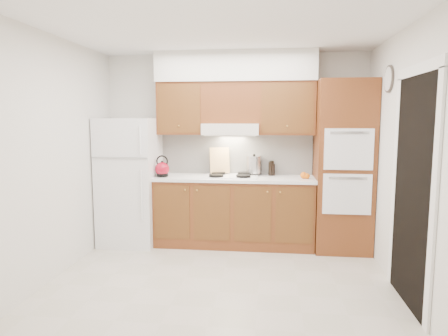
% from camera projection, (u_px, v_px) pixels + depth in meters
% --- Properties ---
extents(floor, '(3.60, 3.60, 0.00)m').
position_uv_depth(floor, '(222.00, 279.00, 4.30)').
color(floor, beige).
rests_on(floor, ground).
extents(ceiling, '(3.60, 3.60, 0.00)m').
position_uv_depth(ceiling, '(222.00, 30.00, 3.98)').
color(ceiling, white).
rests_on(ceiling, wall_back).
extents(wall_back, '(3.60, 0.02, 2.60)m').
position_uv_depth(wall_back, '(234.00, 148.00, 5.62)').
color(wall_back, silver).
rests_on(wall_back, floor).
extents(wall_left, '(0.02, 3.00, 2.60)m').
position_uv_depth(wall_left, '(58.00, 157.00, 4.35)').
color(wall_left, silver).
rests_on(wall_left, floor).
extents(wall_right, '(0.02, 3.00, 2.60)m').
position_uv_depth(wall_right, '(402.00, 161.00, 3.94)').
color(wall_right, silver).
rests_on(wall_right, floor).
extents(fridge, '(0.75, 0.72, 1.72)m').
position_uv_depth(fridge, '(130.00, 181.00, 5.48)').
color(fridge, white).
rests_on(fridge, floor).
extents(base_cabinets, '(2.11, 0.60, 0.90)m').
position_uv_depth(base_cabinets, '(234.00, 212.00, 5.43)').
color(base_cabinets, brown).
rests_on(base_cabinets, floor).
extents(countertop, '(2.13, 0.62, 0.04)m').
position_uv_depth(countertop, '(234.00, 178.00, 5.36)').
color(countertop, white).
rests_on(countertop, base_cabinets).
extents(backsplash, '(2.11, 0.03, 0.56)m').
position_uv_depth(backsplash, '(236.00, 154.00, 5.61)').
color(backsplash, white).
rests_on(backsplash, countertop).
extents(oven_cabinet, '(0.70, 0.65, 2.20)m').
position_uv_depth(oven_cabinet, '(343.00, 167.00, 5.16)').
color(oven_cabinet, brown).
rests_on(oven_cabinet, floor).
extents(upper_cab_left, '(0.63, 0.33, 0.70)m').
position_uv_depth(upper_cab_left, '(182.00, 109.00, 5.47)').
color(upper_cab_left, brown).
rests_on(upper_cab_left, wall_back).
extents(upper_cab_right, '(0.73, 0.33, 0.70)m').
position_uv_depth(upper_cab_right, '(287.00, 108.00, 5.31)').
color(upper_cab_right, brown).
rests_on(upper_cab_right, wall_back).
extents(range_hood, '(0.75, 0.45, 0.15)m').
position_uv_depth(range_hood, '(231.00, 129.00, 5.37)').
color(range_hood, silver).
rests_on(range_hood, wall_back).
extents(upper_cab_over_hood, '(0.75, 0.33, 0.55)m').
position_uv_depth(upper_cab_over_hood, '(232.00, 103.00, 5.38)').
color(upper_cab_over_hood, brown).
rests_on(upper_cab_over_hood, range_hood).
extents(soffit, '(2.13, 0.36, 0.40)m').
position_uv_depth(soffit, '(235.00, 67.00, 5.30)').
color(soffit, silver).
rests_on(soffit, wall_back).
extents(cooktop, '(0.74, 0.50, 0.01)m').
position_uv_depth(cooktop, '(231.00, 176.00, 5.38)').
color(cooktop, white).
rests_on(cooktop, countertop).
extents(doorway, '(0.02, 0.90, 2.10)m').
position_uv_depth(doorway, '(412.00, 193.00, 3.62)').
color(doorway, black).
rests_on(doorway, floor).
extents(wall_clock, '(0.02, 0.30, 0.30)m').
position_uv_depth(wall_clock, '(389.00, 79.00, 4.37)').
color(wall_clock, '#3F3833').
rests_on(wall_clock, wall_right).
extents(kettle, '(0.24, 0.24, 0.19)m').
position_uv_depth(kettle, '(162.00, 169.00, 5.33)').
color(kettle, maroon).
rests_on(kettle, countertop).
extents(cutting_board, '(0.29, 0.16, 0.36)m').
position_uv_depth(cutting_board, '(220.00, 160.00, 5.53)').
color(cutting_board, tan).
rests_on(cutting_board, countertop).
extents(stock_pot, '(0.24, 0.24, 0.23)m').
position_uv_depth(stock_pot, '(254.00, 165.00, 5.49)').
color(stock_pot, silver).
rests_on(stock_pot, cooktop).
extents(condiment_a, '(0.06, 0.06, 0.19)m').
position_uv_depth(condiment_a, '(270.00, 169.00, 5.45)').
color(condiment_a, black).
rests_on(condiment_a, countertop).
extents(condiment_b, '(0.08, 0.08, 0.20)m').
position_uv_depth(condiment_b, '(272.00, 168.00, 5.51)').
color(condiment_b, black).
rests_on(condiment_b, countertop).
extents(condiment_c, '(0.06, 0.06, 0.16)m').
position_uv_depth(condiment_c, '(273.00, 170.00, 5.47)').
color(condiment_c, black).
rests_on(condiment_c, countertop).
extents(orange_near, '(0.09, 0.09, 0.07)m').
position_uv_depth(orange_near, '(307.00, 176.00, 5.16)').
color(orange_near, orange).
rests_on(orange_near, countertop).
extents(orange_far, '(0.11, 0.11, 0.09)m').
position_uv_depth(orange_far, '(304.00, 175.00, 5.18)').
color(orange_far, '#DC440B').
rests_on(orange_far, countertop).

